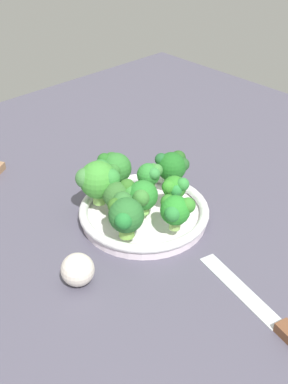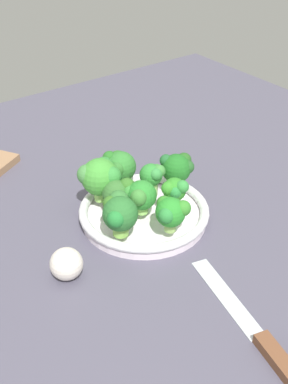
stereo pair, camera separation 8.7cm
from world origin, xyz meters
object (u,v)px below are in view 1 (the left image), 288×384
at_px(broccoli_floret_0, 175,210).
at_px(broccoli_floret_7, 141,196).
at_px(broccoli_floret_6, 115,167).
at_px(knife, 280,325).
at_px(broccoli_floret_2, 117,194).
at_px(broccoli_floret_3, 174,189).
at_px(garlic_bulb, 78,270).
at_px(bowl, 144,213).
at_px(broccoli_floret_8, 125,214).
at_px(broccoli_floret_1, 151,175).
at_px(broccoli_floret_4, 98,179).
at_px(broccoli_floret_5, 172,166).

distance_m(broccoli_floret_0, broccoli_floret_7, 0.07).
height_order(broccoli_floret_6, knife, broccoli_floret_6).
relative_size(broccoli_floret_2, broccoli_floret_3, 0.97).
xyz_separation_m(broccoli_floret_6, broccoli_floret_7, (-0.03, -0.10, -0.00)).
relative_size(broccoli_floret_2, garlic_bulb, 1.15).
bearing_deg(broccoli_floret_0, knife, -97.39).
xyz_separation_m(bowl, broccoli_floret_8, (-0.08, -0.04, 0.06)).
height_order(broccoli_floret_1, broccoli_floret_8, broccoli_floret_8).
xyz_separation_m(broccoli_floret_4, broccoli_floret_8, (-0.03, -0.10, -0.01)).
bearing_deg(broccoli_floret_6, broccoli_floret_1, -66.60).
bearing_deg(broccoli_floret_0, broccoli_floret_3, 45.39).
bearing_deg(broccoli_floret_1, garlic_bulb, -162.32).
bearing_deg(broccoli_floret_7, broccoli_floret_3, -25.67).
distance_m(bowl, broccoli_floret_3, 0.07).
bearing_deg(bowl, broccoli_floret_2, 151.66).
bearing_deg(broccoli_floret_8, broccoli_floret_3, 0.53).
bearing_deg(broccoli_floret_0, broccoli_floret_8, 148.71).
xyz_separation_m(bowl, broccoli_floret_3, (0.04, -0.04, 0.05)).
xyz_separation_m(broccoli_floret_5, garlic_bulb, (-0.27, -0.07, -0.04)).
bearing_deg(knife, garlic_bulb, 119.27).
bearing_deg(knife, broccoli_floret_1, 77.63).
height_order(broccoli_floret_0, broccoli_floret_8, broccoli_floret_8).
xyz_separation_m(broccoli_floret_0, broccoli_floret_6, (0.01, 0.17, 0.00)).
relative_size(broccoli_floret_1, broccoli_floret_4, 0.77).
relative_size(broccoli_floret_5, broccoli_floret_8, 0.96).
bearing_deg(broccoli_floret_3, broccoli_floret_2, 143.07).
relative_size(bowl, broccoli_floret_2, 3.92).
bearing_deg(bowl, broccoli_floret_7, -148.26).
bearing_deg(broccoli_floret_3, broccoli_floret_5, 46.84).
bearing_deg(broccoli_floret_7, broccoli_floret_1, 30.43).
xyz_separation_m(broccoli_floret_8, garlic_bulb, (-0.11, -0.01, -0.04)).
bearing_deg(broccoli_floret_4, broccoli_floret_6, 22.55).
bearing_deg(broccoli_floret_3, broccoli_floret_0, -134.61).
distance_m(broccoli_floret_1, broccoli_floret_6, 0.07).
distance_m(broccoli_floret_6, garlic_bulb, 0.24).
xyz_separation_m(broccoli_floret_3, broccoli_floret_4, (-0.09, 0.10, 0.01)).
xyz_separation_m(broccoli_floret_3, garlic_bulb, (-0.22, -0.01, -0.04)).
bearing_deg(knife, broccoli_floret_4, 91.85).
relative_size(bowl, broccoli_floret_4, 2.87).
bearing_deg(broccoli_floret_8, broccoli_floret_0, -31.29).
bearing_deg(broccoli_floret_8, bowl, 26.17).
distance_m(broccoli_floret_1, knife, 0.34).
bearing_deg(broccoli_floret_5, broccoli_floret_0, -133.82).
height_order(broccoli_floret_5, knife, broccoli_floret_5).
relative_size(bowl, knife, 0.87).
height_order(broccoli_floret_3, knife, broccoli_floret_3).
height_order(broccoli_floret_1, garlic_bulb, broccoli_floret_1).
relative_size(broccoli_floret_3, knife, 0.23).
bearing_deg(broccoli_floret_1, broccoli_floret_7, -149.57).
bearing_deg(broccoli_floret_5, broccoli_floret_3, -133.16).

